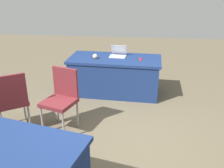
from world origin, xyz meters
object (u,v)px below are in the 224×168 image
(chair_near_front, at_px, (61,96))
(laptop_silver, at_px, (118,54))
(yarn_ball, at_px, (95,56))
(table_foreground, at_px, (115,75))
(chair_by_pillar, at_px, (12,99))
(scissors_red, at_px, (140,59))

(chair_near_front, xyz_separation_m, laptop_silver, (-0.70, -1.56, 0.23))
(chair_near_front, xyz_separation_m, yarn_ball, (-0.28, -1.35, 0.23))
(table_foreground, bearing_deg, chair_by_pillar, 50.27)
(chair_near_front, distance_m, yarn_ball, 1.39)
(chair_near_front, bearing_deg, laptop_silver, -96.10)
(chair_near_front, relative_size, yarn_ball, 10.19)
(chair_by_pillar, bearing_deg, yarn_ball, 22.45)
(laptop_silver, bearing_deg, table_foreground, 73.17)
(table_foreground, xyz_separation_m, scissors_red, (-0.50, 0.04, 0.37))
(table_foreground, bearing_deg, scissors_red, 175.29)
(chair_by_pillar, xyz_separation_m, laptop_silver, (-1.39, -1.74, 0.22))
(table_foreground, distance_m, chair_near_front, 1.58)
(yarn_ball, bearing_deg, laptop_silver, -153.34)
(table_foreground, distance_m, yarn_ball, 0.56)
(chair_near_front, relative_size, laptop_silver, 2.79)
(table_foreground, height_order, scissors_red, scissors_red)
(yarn_ball, relative_size, scissors_red, 0.52)
(chair_near_front, height_order, scissors_red, chair_near_front)
(laptop_silver, bearing_deg, chair_by_pillar, 56.27)
(table_foreground, relative_size, yarn_ball, 19.60)
(chair_near_front, bearing_deg, table_foreground, -96.32)
(chair_by_pillar, relative_size, laptop_silver, 2.81)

